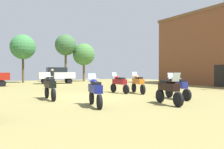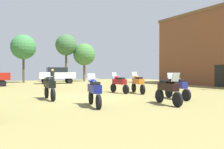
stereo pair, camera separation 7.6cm
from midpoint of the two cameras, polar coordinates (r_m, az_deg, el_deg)
The scene contains 12 objects.
ground_plane at distance 13.89m, azimuth -7.01°, elevation -5.61°, with size 44.00×52.00×0.02m.
motorcycle_1 at distance 16.26m, azimuth 1.67°, elevation -2.10°, with size 0.62×2.17×1.45m.
motorcycle_5 at distance 10.11m, azimuth -4.45°, elevation -3.94°, with size 0.75×2.11×1.45m.
motorcycle_6 at distance 13.23m, azimuth 15.74°, elevation -2.80°, with size 0.71×2.22×1.46m.
motorcycle_10 at distance 16.14m, azimuth 6.33°, elevation -2.04°, with size 0.80×2.25×1.50m.
motorcycle_11 at distance 10.94m, azimuth 13.75°, elevation -3.51°, with size 0.71×2.13×1.48m.
motorcycle_12 at distance 12.98m, azimuth -15.38°, elevation -2.79°, with size 0.62×2.28×1.50m.
car_3 at distance 29.02m, azimuth -13.70°, elevation 0.09°, with size 4.50×2.34×2.00m.
person_1 at distance 20.21m, azimuth -14.73°, elevation -0.70°, with size 0.35×0.35×1.73m.
tree_1 at distance 34.95m, azimuth -7.09°, elevation 4.95°, with size 3.32×3.32×5.72m.
tree_2 at distance 34.42m, azimuth -11.53°, elevation 7.14°, with size 3.08×3.08×6.90m.
tree_5 at distance 32.84m, azimuth -21.35°, elevation 6.37°, with size 3.29×3.29×6.40m.
Camera 1 is at (-5.53, -12.64, 1.58)m, focal length 36.75 mm.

